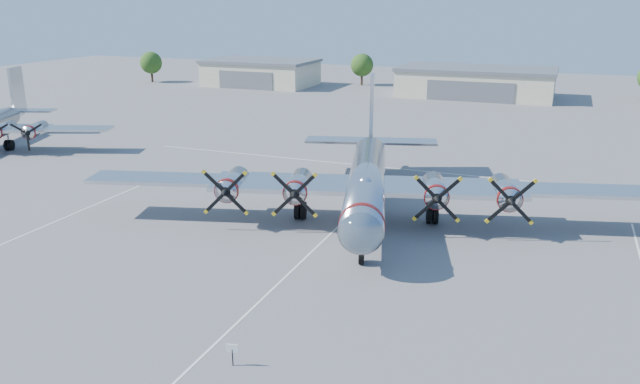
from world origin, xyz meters
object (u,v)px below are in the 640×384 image
(tree_far_west, at_px, (151,63))
(tree_west, at_px, (362,65))
(hangar_west, at_px, (261,72))
(hangar_center, at_px, (476,82))
(main_bomber_b29, at_px, (366,213))
(info_placard, at_px, (232,351))

(tree_far_west, relative_size, tree_west, 1.00)
(hangar_west, relative_size, tree_far_west, 3.40)
(hangar_center, relative_size, tree_west, 4.31)
(tree_far_west, distance_m, main_bomber_b29, 98.64)
(main_bomber_b29, bearing_deg, info_placard, -103.72)
(info_placard, bearing_deg, main_bomber_b29, 80.09)
(tree_far_west, bearing_deg, main_bomber_b29, -43.83)
(hangar_west, bearing_deg, tree_far_west, -170.99)
(hangar_center, height_order, tree_far_west, tree_far_west)
(hangar_center, xyz_separation_m, tree_west, (-25.00, 8.04, 1.51))
(hangar_west, height_order, hangar_center, same)
(tree_west, distance_m, main_bomber_b29, 84.49)
(tree_west, bearing_deg, main_bomber_b29, -71.99)
(main_bomber_b29, bearing_deg, hangar_west, 107.03)
(tree_far_west, xyz_separation_m, info_placard, (71.86, -92.91, -3.39))
(main_bomber_b29, height_order, info_placard, main_bomber_b29)
(hangar_west, distance_m, info_placard, 107.63)
(hangar_center, xyz_separation_m, main_bomber_b29, (1.09, -72.22, -2.71))
(hangar_west, xyz_separation_m, main_bomber_b29, (46.09, -72.22, -2.71))
(hangar_center, xyz_separation_m, tree_far_west, (-70.00, -3.96, 1.51))
(tree_far_west, bearing_deg, info_placard, -52.28)
(hangar_west, distance_m, tree_west, 21.61)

